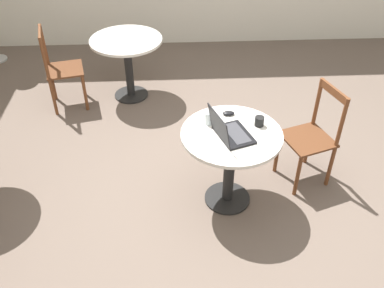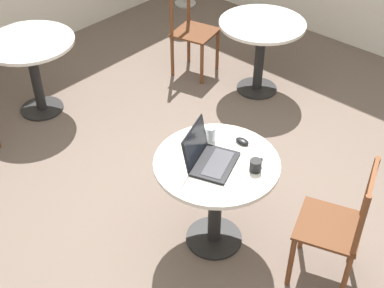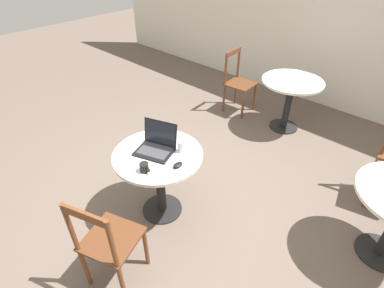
% 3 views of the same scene
% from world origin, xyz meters
% --- Properties ---
extents(ground_plane, '(16.00, 16.00, 0.00)m').
position_xyz_m(ground_plane, '(0.00, 0.00, 0.00)').
color(ground_plane, '#66564C').
extents(cafe_table_near, '(0.82, 0.82, 0.74)m').
position_xyz_m(cafe_table_near, '(-0.12, -0.17, 0.57)').
color(cafe_table_near, black).
rests_on(cafe_table_near, ground_plane).
extents(cafe_table_mid, '(0.82, 0.82, 0.74)m').
position_xyz_m(cafe_table_mid, '(1.71, 0.80, 0.57)').
color(cafe_table_mid, black).
rests_on(cafe_table_mid, ground_plane).
extents(cafe_table_far, '(0.82, 0.82, 0.74)m').
position_xyz_m(cafe_table_far, '(0.02, 2.13, 0.57)').
color(cafe_table_far, black).
rests_on(cafe_table_far, ground_plane).
extents(chair_near_front, '(0.51, 0.51, 0.95)m').
position_xyz_m(chair_near_front, '(0.14, -0.94, 0.47)').
color(chair_near_front, brown).
rests_on(chair_near_front, ground_plane).
extents(chair_mid_back, '(0.48, 0.48, 0.95)m').
position_xyz_m(chair_mid_back, '(1.54, 1.55, 0.47)').
color(chair_mid_back, brown).
rests_on(chair_mid_back, ground_plane).
extents(laptop, '(0.41, 0.38, 0.25)m').
position_xyz_m(laptop, '(-0.17, -0.14, 0.79)').
color(laptop, black).
rests_on(laptop, cafe_table_near).
extents(mouse, '(0.06, 0.10, 0.03)m').
position_xyz_m(mouse, '(0.14, -0.18, 0.76)').
color(mouse, black).
rests_on(mouse, cafe_table_near).
extents(mug, '(0.11, 0.08, 0.08)m').
position_xyz_m(mug, '(-0.03, -0.41, 0.78)').
color(mug, black).
rests_on(mug, cafe_table_near).
extents(drinking_glass, '(0.07, 0.07, 0.11)m').
position_xyz_m(drinking_glass, '(0.02, 0.00, 0.80)').
color(drinking_glass, silver).
rests_on(drinking_glass, cafe_table_near).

